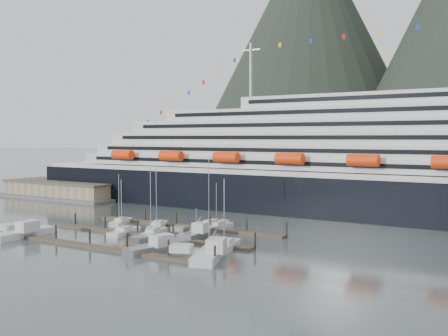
{
  "coord_description": "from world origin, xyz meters",
  "views": [
    {
      "loc": [
        62.2,
        -75.88,
        19.62
      ],
      "look_at": [
        1.5,
        22.0,
        12.91
      ],
      "focal_mm": 42.0,
      "sensor_mm": 36.0,
      "label": 1
    }
  ],
  "objects_px": {
    "sailboat_a": "(121,222)",
    "sailboat_g": "(212,225)",
    "sailboat_f": "(219,226)",
    "trawler_a": "(23,232)",
    "warehouse": "(66,191)",
    "sailboat_c": "(124,232)",
    "trawler_c": "(157,246)",
    "sailboat_d": "(153,233)",
    "trawler_e": "(196,233)",
    "cruise_ship": "(393,168)",
    "trawler_d": "(208,254)",
    "sailboat_h": "(226,246)",
    "sailboat_b": "(158,226)"
  },
  "relations": [
    {
      "from": "sailboat_g",
      "to": "trawler_d",
      "type": "relative_size",
      "value": 1.25
    },
    {
      "from": "sailboat_c",
      "to": "sailboat_f",
      "type": "xyz_separation_m",
      "value": [
        12.56,
        16.08,
        -0.02
      ]
    },
    {
      "from": "sailboat_a",
      "to": "sailboat_f",
      "type": "height_order",
      "value": "sailboat_a"
    },
    {
      "from": "cruise_ship",
      "to": "sailboat_f",
      "type": "relative_size",
      "value": 20.49
    },
    {
      "from": "sailboat_g",
      "to": "warehouse",
      "type": "bearing_deg",
      "value": 77.09
    },
    {
      "from": "sailboat_d",
      "to": "sailboat_f",
      "type": "distance_m",
      "value": 15.51
    },
    {
      "from": "cruise_ship",
      "to": "warehouse",
      "type": "relative_size",
      "value": 4.57
    },
    {
      "from": "trawler_c",
      "to": "trawler_d",
      "type": "bearing_deg",
      "value": -80.73
    },
    {
      "from": "sailboat_c",
      "to": "sailboat_f",
      "type": "height_order",
      "value": "sailboat_c"
    },
    {
      "from": "sailboat_a",
      "to": "trawler_d",
      "type": "xyz_separation_m",
      "value": [
        35.96,
        -18.23,
        0.51
      ]
    },
    {
      "from": "sailboat_f",
      "to": "trawler_a",
      "type": "relative_size",
      "value": 0.8
    },
    {
      "from": "warehouse",
      "to": "trawler_c",
      "type": "distance_m",
      "value": 90.67
    },
    {
      "from": "sailboat_c",
      "to": "trawler_c",
      "type": "height_order",
      "value": "sailboat_c"
    },
    {
      "from": "sailboat_d",
      "to": "trawler_d",
      "type": "height_order",
      "value": "sailboat_d"
    },
    {
      "from": "cruise_ship",
      "to": "sailboat_d",
      "type": "bearing_deg",
      "value": -124.99
    },
    {
      "from": "sailboat_a",
      "to": "trawler_e",
      "type": "relative_size",
      "value": 1.16
    },
    {
      "from": "cruise_ship",
      "to": "sailboat_a",
      "type": "relative_size",
      "value": 17.81
    },
    {
      "from": "sailboat_h",
      "to": "trawler_a",
      "type": "bearing_deg",
      "value": 90.55
    },
    {
      "from": "sailboat_g",
      "to": "sailboat_h",
      "type": "bearing_deg",
      "value": -136.6
    },
    {
      "from": "sailboat_a",
      "to": "sailboat_h",
      "type": "xyz_separation_m",
      "value": [
        34.25,
        -10.07,
        0.03
      ]
    },
    {
      "from": "sailboat_f",
      "to": "trawler_e",
      "type": "height_order",
      "value": "sailboat_f"
    },
    {
      "from": "sailboat_b",
      "to": "sailboat_h",
      "type": "height_order",
      "value": "sailboat_b"
    },
    {
      "from": "sailboat_a",
      "to": "sailboat_c",
      "type": "bearing_deg",
      "value": -155.05
    },
    {
      "from": "sailboat_h",
      "to": "sailboat_b",
      "type": "bearing_deg",
      "value": 50.68
    },
    {
      "from": "sailboat_f",
      "to": "sailboat_h",
      "type": "relative_size",
      "value": 0.78
    },
    {
      "from": "warehouse",
      "to": "cruise_ship",
      "type": "bearing_deg",
      "value": 7.23
    },
    {
      "from": "sailboat_b",
      "to": "cruise_ship",
      "type": "bearing_deg",
      "value": -68.19
    },
    {
      "from": "warehouse",
      "to": "sailboat_a",
      "type": "bearing_deg",
      "value": -30.01
    },
    {
      "from": "warehouse",
      "to": "sailboat_h",
      "type": "bearing_deg",
      "value": -24.94
    },
    {
      "from": "cruise_ship",
      "to": "sailboat_a",
      "type": "distance_m",
      "value": 66.93
    },
    {
      "from": "sailboat_a",
      "to": "trawler_d",
      "type": "relative_size",
      "value": 0.93
    },
    {
      "from": "sailboat_a",
      "to": "sailboat_g",
      "type": "xyz_separation_m",
      "value": [
        19.44,
        8.09,
        0.03
      ]
    },
    {
      "from": "warehouse",
      "to": "sailboat_a",
      "type": "relative_size",
      "value": 3.9
    },
    {
      "from": "trawler_a",
      "to": "trawler_e",
      "type": "height_order",
      "value": "trawler_a"
    },
    {
      "from": "cruise_ship",
      "to": "sailboat_c",
      "type": "xyz_separation_m",
      "value": [
        -40.62,
        -52.0,
        -11.63
      ]
    },
    {
      "from": "sailboat_g",
      "to": "sailboat_c",
      "type": "bearing_deg",
      "value": 153.44
    },
    {
      "from": "sailboat_f",
      "to": "trawler_d",
      "type": "distance_m",
      "value": 29.02
    },
    {
      "from": "trawler_c",
      "to": "sailboat_d",
      "type": "bearing_deg",
      "value": 54.04
    },
    {
      "from": "cruise_ship",
      "to": "sailboat_b",
      "type": "distance_m",
      "value": 59.28
    },
    {
      "from": "warehouse",
      "to": "trawler_c",
      "type": "xyz_separation_m",
      "value": [
        77.02,
        -47.82,
        -1.41
      ]
    },
    {
      "from": "warehouse",
      "to": "sailboat_g",
      "type": "xyz_separation_m",
      "value": [
        71.55,
        -22.01,
        -1.81
      ]
    },
    {
      "from": "warehouse",
      "to": "trawler_d",
      "type": "bearing_deg",
      "value": -28.76
    },
    {
      "from": "sailboat_b",
      "to": "trawler_d",
      "type": "bearing_deg",
      "value": -151.51
    },
    {
      "from": "trawler_d",
      "to": "trawler_e",
      "type": "distance_m",
      "value": 18.65
    },
    {
      "from": "sailboat_f",
      "to": "sailboat_g",
      "type": "relative_size",
      "value": 0.65
    },
    {
      "from": "warehouse",
      "to": "trawler_c",
      "type": "height_order",
      "value": "trawler_c"
    },
    {
      "from": "warehouse",
      "to": "sailboat_b",
      "type": "relative_size",
      "value": 3.3
    },
    {
      "from": "sailboat_b",
      "to": "trawler_c",
      "type": "height_order",
      "value": "sailboat_b"
    },
    {
      "from": "cruise_ship",
      "to": "sailboat_h",
      "type": "height_order",
      "value": "cruise_ship"
    },
    {
      "from": "warehouse",
      "to": "trawler_a",
      "type": "distance_m",
      "value": 69.54
    }
  ]
}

